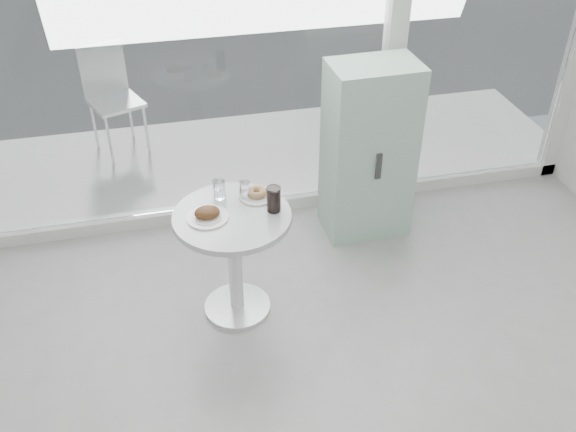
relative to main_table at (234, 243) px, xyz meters
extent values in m
cube|color=white|center=(0.50, 1.10, -0.50)|extent=(5.00, 0.12, 0.10)
cube|color=white|center=(1.40, 1.10, 0.95)|extent=(0.14, 0.14, 3.00)
cube|color=white|center=(-0.27, 1.10, 0.85)|extent=(3.21, 0.02, 2.60)
cube|color=white|center=(2.17, 1.10, 0.85)|extent=(1.41, 0.02, 2.60)
cylinder|color=silver|center=(0.00, 0.00, -0.54)|extent=(0.44, 0.44, 0.03)
cylinder|color=silver|center=(0.00, 0.00, -0.18)|extent=(0.09, 0.09, 0.70)
cylinder|color=silver|center=(0.00, 0.00, 0.20)|extent=(0.72, 0.72, 0.04)
cube|color=white|center=(0.50, 1.90, -0.53)|extent=(5.60, 1.60, 0.05)
cube|color=#86AB98|center=(1.11, 0.70, 0.12)|extent=(0.63, 0.43, 1.34)
cube|color=#333333|center=(1.11, 0.48, 0.12)|extent=(0.04, 0.02, 0.20)
cylinder|color=silver|center=(-0.78, 2.03, -0.27)|extent=(0.02, 0.02, 0.46)
cylinder|color=silver|center=(-0.46, 2.17, -0.27)|extent=(0.02, 0.02, 0.46)
cylinder|color=silver|center=(-0.91, 2.36, -0.27)|extent=(0.02, 0.02, 0.46)
cylinder|color=silver|center=(-0.59, 2.49, -0.27)|extent=(0.02, 0.02, 0.46)
cube|color=silver|center=(-0.68, 2.26, -0.03)|extent=(0.54, 0.54, 0.03)
cube|color=silver|center=(-0.76, 2.44, 0.22)|extent=(0.39, 0.17, 0.46)
cylinder|color=white|center=(-0.15, 0.00, 0.23)|extent=(0.25, 0.25, 0.01)
cube|color=white|center=(-0.13, -0.01, 0.24)|extent=(0.12, 0.11, 0.00)
ellipsoid|color=#3D1F10|center=(-0.15, 0.00, 0.26)|extent=(0.15, 0.12, 0.07)
ellipsoid|color=#3D1F10|center=(-0.11, 0.02, 0.25)|extent=(0.08, 0.07, 0.04)
cylinder|color=white|center=(0.18, 0.16, 0.23)|extent=(0.23, 0.23, 0.01)
torus|color=#A57B4B|center=(0.18, 0.16, 0.25)|extent=(0.13, 0.13, 0.05)
cylinder|color=white|center=(-0.04, 0.19, 0.28)|extent=(0.08, 0.08, 0.12)
cylinder|color=white|center=(-0.04, 0.19, 0.26)|extent=(0.06, 0.06, 0.07)
cylinder|color=white|center=(0.11, 0.16, 0.28)|extent=(0.07, 0.07, 0.11)
cylinder|color=white|center=(0.11, 0.16, 0.25)|extent=(0.06, 0.06, 0.06)
cylinder|color=white|center=(0.26, -0.01, 0.30)|extent=(0.09, 0.09, 0.16)
cylinder|color=black|center=(0.26, -0.01, 0.29)|extent=(0.07, 0.07, 0.15)
camera|label=1|loc=(-0.38, -3.12, 2.46)|focal=40.00mm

